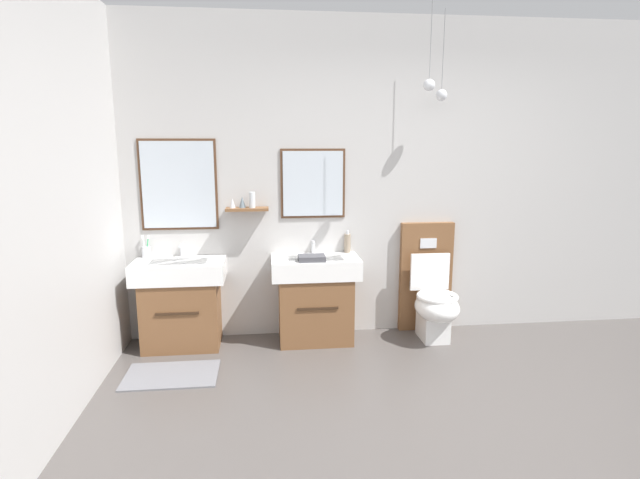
# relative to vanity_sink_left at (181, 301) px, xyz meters

# --- Properties ---
(ground_plane) EXTENTS (6.27, 5.54, 0.10)m
(ground_plane) POSITION_rel_vanity_sink_left_xyz_m (1.93, -1.87, -0.44)
(ground_plane) COLOR #4C4744
(ground_plane) RESTS_ON ground
(wall_back) EXTENTS (5.07, 0.61, 2.76)m
(wall_back) POSITION_rel_vanity_sink_left_xyz_m (1.92, 0.24, 0.98)
(wall_back) COLOR #B7B5B2
(wall_back) RESTS_ON ground
(bath_mat) EXTENTS (0.68, 0.44, 0.01)m
(bath_mat) POSITION_rel_vanity_sink_left_xyz_m (0.00, -0.57, -0.39)
(bath_mat) COLOR slate
(bath_mat) RESTS_ON ground
(vanity_sink_left) EXTENTS (0.75, 0.44, 0.74)m
(vanity_sink_left) POSITION_rel_vanity_sink_left_xyz_m (0.00, 0.00, 0.00)
(vanity_sink_left) COLOR brown
(vanity_sink_left) RESTS_ON ground
(tap_on_left_sink) EXTENTS (0.03, 0.13, 0.11)m
(tap_on_left_sink) POSITION_rel_vanity_sink_left_xyz_m (-0.00, 0.16, 0.42)
(tap_on_left_sink) COLOR silver
(tap_on_left_sink) RESTS_ON vanity_sink_left
(vanity_sink_right) EXTENTS (0.75, 0.44, 0.74)m
(vanity_sink_right) POSITION_rel_vanity_sink_left_xyz_m (1.13, 0.00, 0.00)
(vanity_sink_right) COLOR brown
(vanity_sink_right) RESTS_ON ground
(tap_on_right_sink) EXTENTS (0.03, 0.13, 0.11)m
(tap_on_right_sink) POSITION_rel_vanity_sink_left_xyz_m (1.13, 0.16, 0.42)
(tap_on_right_sink) COLOR silver
(tap_on_right_sink) RESTS_ON vanity_sink_right
(toilet) EXTENTS (0.48, 0.62, 1.00)m
(toilet) POSITION_rel_vanity_sink_left_xyz_m (2.16, -0.02, -0.02)
(toilet) COLOR brown
(toilet) RESTS_ON ground
(toothbrush_cup) EXTENTS (0.07, 0.07, 0.19)m
(toothbrush_cup) POSITION_rel_vanity_sink_left_xyz_m (-0.29, 0.14, 0.40)
(toothbrush_cup) COLOR silver
(toothbrush_cup) RESTS_ON vanity_sink_left
(soap_dispenser) EXTENTS (0.06, 0.06, 0.20)m
(soap_dispenser) POSITION_rel_vanity_sink_left_xyz_m (1.44, 0.15, 0.44)
(soap_dispenser) COLOR gray
(soap_dispenser) RESTS_ON vanity_sink_right
(folded_hand_towel) EXTENTS (0.22, 0.16, 0.04)m
(folded_hand_towel) POSITION_rel_vanity_sink_left_xyz_m (1.09, -0.12, 0.37)
(folded_hand_towel) COLOR #47474C
(folded_hand_towel) RESTS_ON vanity_sink_right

